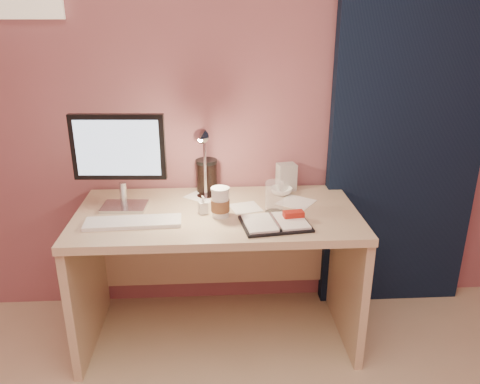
{
  "coord_description": "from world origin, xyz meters",
  "views": [
    {
      "loc": [
        -0.01,
        -0.76,
        1.64
      ],
      "look_at": [
        0.11,
        1.33,
        0.85
      ],
      "focal_mm": 35.0,
      "sensor_mm": 36.0,
      "label": 1
    }
  ],
  "objects": [
    {
      "name": "coffee_cup",
      "position": [
        0.02,
        1.32,
        0.8
      ],
      "size": [
        0.09,
        0.09,
        0.15
      ],
      "color": "white",
      "rests_on": "desk"
    },
    {
      "name": "paper_c",
      "position": [
        -0.06,
        1.6,
        0.73
      ],
      "size": [
        0.24,
        0.24,
        0.0
      ],
      "primitive_type": "cube",
      "rotation": [
        0.0,
        0.0,
        0.91
      ],
      "color": "white",
      "rests_on": "desk"
    },
    {
      "name": "paper_b",
      "position": [
        0.41,
        1.47,
        0.73
      ],
      "size": [
        0.23,
        0.23,
        0.0
      ],
      "primitive_type": "cube",
      "rotation": [
        0.0,
        0.0,
        -0.63
      ],
      "color": "white",
      "rests_on": "desk"
    },
    {
      "name": "paper_a",
      "position": [
        0.14,
        1.42,
        0.73
      ],
      "size": [
        0.17,
        0.17,
        0.0
      ],
      "primitive_type": "cube",
      "rotation": [
        0.0,
        0.0,
        0.27
      ],
      "color": "white",
      "rests_on": "desk"
    },
    {
      "name": "planner",
      "position": [
        0.28,
        1.21,
        0.74
      ],
      "size": [
        0.34,
        0.27,
        0.05
      ],
      "rotation": [
        0.0,
        0.0,
        0.14
      ],
      "color": "black",
      "rests_on": "desk"
    },
    {
      "name": "keyboard",
      "position": [
        -0.39,
        1.25,
        0.74
      ],
      "size": [
        0.45,
        0.15,
        0.02
      ],
      "primitive_type": "cube",
      "rotation": [
        0.0,
        0.0,
        0.05
      ],
      "color": "white",
      "rests_on": "desk"
    },
    {
      "name": "lotion_bottle",
      "position": [
        -0.07,
        1.36,
        0.78
      ],
      "size": [
        0.05,
        0.05,
        0.09
      ],
      "primitive_type": "imported",
      "rotation": [
        0.0,
        0.0,
        0.35
      ],
      "color": "white",
      "rests_on": "desk"
    },
    {
      "name": "bowl",
      "position": [
        0.35,
        1.6,
        0.75
      ],
      "size": [
        0.15,
        0.15,
        0.04
      ],
      "primitive_type": "imported",
      "rotation": [
        0.0,
        0.0,
        0.29
      ],
      "color": "white",
      "rests_on": "desk"
    },
    {
      "name": "dark_jar",
      "position": [
        -0.05,
        1.67,
        0.81
      ],
      "size": [
        0.11,
        0.11,
        0.16
      ],
      "primitive_type": "cylinder",
      "color": "black",
      "rests_on": "desk"
    },
    {
      "name": "room",
      "position": [
        0.95,
        1.69,
        1.14
      ],
      "size": [
        3.5,
        3.5,
        3.5
      ],
      "color": "#C6B28E",
      "rests_on": "ground"
    },
    {
      "name": "desk_lamp",
      "position": [
        -0.05,
        1.46,
        0.99
      ],
      "size": [
        0.1,
        0.25,
        0.41
      ],
      "rotation": [
        0.0,
        0.0,
        -0.09
      ],
      "color": "silver",
      "rests_on": "desk"
    },
    {
      "name": "clear_cup",
      "position": [
        0.28,
        1.36,
        0.81
      ],
      "size": [
        0.09,
        0.09,
        0.16
      ],
      "primitive_type": "cylinder",
      "color": "white",
      "rests_on": "desk"
    },
    {
      "name": "desk",
      "position": [
        0.0,
        1.45,
        0.5
      ],
      "size": [
        1.4,
        0.7,
        0.73
      ],
      "color": "#C4B08B",
      "rests_on": "ground"
    },
    {
      "name": "product_box",
      "position": [
        0.39,
        1.67,
        0.8
      ],
      "size": [
        0.11,
        0.1,
        0.15
      ],
      "primitive_type": "cube",
      "rotation": [
        0.0,
        0.0,
        0.2
      ],
      "color": "beige",
      "rests_on": "desk"
    },
    {
      "name": "monitor",
      "position": [
        -0.47,
        1.45,
        1.02
      ],
      "size": [
        0.45,
        0.17,
        0.48
      ],
      "rotation": [
        0.0,
        0.0,
        -0.06
      ],
      "color": "silver",
      "rests_on": "desk"
    }
  ]
}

